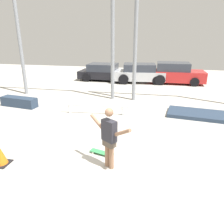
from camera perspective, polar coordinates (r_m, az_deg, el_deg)
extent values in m
plane|color=#B2ADA3|center=(6.71, -5.29, -10.91)|extent=(36.00, 36.00, 0.00)
cylinder|color=#8C664C|center=(5.97, -1.30, -10.60)|extent=(0.12, 0.12, 0.79)
cylinder|color=#8C664C|center=(5.87, -0.13, -11.22)|extent=(0.12, 0.12, 0.79)
cube|color=#4C4238|center=(5.76, -0.73, -8.09)|extent=(0.39, 0.35, 0.17)
cube|color=#26262D|center=(5.60, -0.75, -4.89)|extent=(0.45, 0.40, 0.57)
sphere|color=#8C664C|center=(5.42, -0.77, -0.10)|extent=(0.22, 0.22, 0.22)
cylinder|color=#8C664C|center=(5.89, -3.94, -2.53)|extent=(0.47, 0.36, 0.34)
cylinder|color=#8C664C|center=(5.25, 2.83, -5.37)|extent=(0.47, 0.36, 0.34)
cube|color=#338C4C|center=(6.65, -2.69, -10.48)|extent=(0.79, 0.41, 0.01)
cylinder|color=silver|center=(6.65, -0.25, -10.90)|extent=(0.06, 0.05, 0.05)
cylinder|color=silver|center=(6.48, -1.15, -11.76)|extent=(0.06, 0.05, 0.05)
cylinder|color=silver|center=(6.87, -4.12, -9.87)|extent=(0.06, 0.05, 0.05)
cylinder|color=silver|center=(6.71, -5.10, -10.66)|extent=(0.06, 0.05, 0.05)
cube|color=#28384C|center=(11.79, -23.09, 2.45)|extent=(1.93, 0.78, 0.47)
cube|color=#28384C|center=(10.38, 24.31, -0.84)|extent=(3.73, 1.79, 0.16)
cylinder|color=#B7BABF|center=(9.77, -4.37, 1.66)|extent=(2.96, 0.30, 0.06)
cylinder|color=#B7BABF|center=(10.13, -11.10, 0.83)|extent=(0.07, 0.07, 0.40)
cylinder|color=#B7BABF|center=(9.68, 2.74, 0.28)|extent=(0.07, 0.07, 0.40)
cylinder|color=gray|center=(13.88, -22.90, 16.19)|extent=(0.20, 0.20, 5.84)
cylinder|color=gray|center=(11.81, 0.17, 17.29)|extent=(0.20, 0.20, 5.84)
cylinder|color=gray|center=(11.63, 6.10, 17.15)|extent=(0.20, 0.20, 5.84)
cube|color=black|center=(17.32, -1.87, 9.82)|extent=(3.97, 1.95, 0.55)
cube|color=#2D333D|center=(17.27, -2.40, 11.62)|extent=(2.20, 1.76, 0.54)
cylinder|color=black|center=(17.95, 2.70, 9.72)|extent=(0.63, 0.24, 0.63)
cylinder|color=black|center=(16.20, 1.51, 8.65)|extent=(0.63, 0.24, 0.63)
cylinder|color=black|center=(18.54, -4.82, 9.99)|extent=(0.63, 0.24, 0.63)
cylinder|color=black|center=(16.85, -6.71, 8.96)|extent=(0.63, 0.24, 0.63)
cube|color=#B7BABF|center=(16.60, 7.68, 9.49)|extent=(4.30, 2.13, 0.65)
cube|color=#2D333D|center=(16.51, 7.19, 11.51)|extent=(2.43, 1.80, 0.52)
cylinder|color=black|center=(17.54, 11.83, 9.25)|extent=(0.74, 0.29, 0.72)
cylinder|color=black|center=(15.91, 12.41, 8.16)|extent=(0.74, 0.29, 0.72)
cylinder|color=black|center=(17.46, 3.31, 9.58)|extent=(0.74, 0.29, 0.72)
cylinder|color=black|center=(15.81, 3.03, 8.53)|extent=(0.74, 0.29, 0.72)
cube|color=red|center=(16.83, 16.05, 9.11)|extent=(4.16, 1.82, 0.75)
cube|color=#2D333D|center=(16.72, 15.69, 11.37)|extent=(2.29, 1.67, 0.57)
cylinder|color=black|center=(17.88, 19.93, 8.51)|extent=(0.61, 0.22, 0.61)
cylinder|color=black|center=(16.18, 20.75, 7.34)|extent=(0.61, 0.22, 0.61)
cylinder|color=black|center=(17.68, 11.59, 9.16)|extent=(0.61, 0.22, 0.61)
cylinder|color=black|center=(15.95, 11.56, 8.05)|extent=(0.61, 0.22, 0.61)
cube|color=black|center=(6.95, -26.91, -11.89)|extent=(0.45, 0.45, 0.03)
cone|color=orange|center=(6.81, -27.30, -9.69)|extent=(0.36, 0.36, 0.58)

